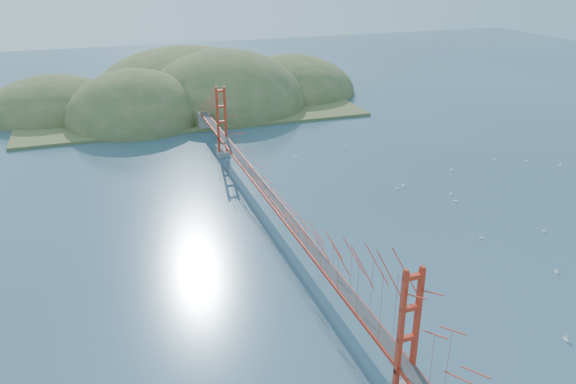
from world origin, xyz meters
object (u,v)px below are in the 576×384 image
object	(u,v)px
sailboat_0	(556,271)
sailboat_2	(481,237)
bridge	(278,178)
sailboat_1	(456,201)

from	to	relation	value
sailboat_0	sailboat_2	distance (m)	9.59
bridge	sailboat_2	size ratio (longest dim) A/B	157.12
bridge	sailboat_2	xyz separation A→B (m)	(22.43, -10.04, -6.87)
sailboat_0	sailboat_1	xyz separation A→B (m)	(0.77, 19.46, 0.00)
sailboat_2	sailboat_1	world-z (taller)	sailboat_1
sailboat_1	bridge	bearing A→B (deg)	-179.49
bridge	sailboat_0	distance (m)	32.39
sailboat_0	sailboat_1	distance (m)	19.48
bridge	sailboat_0	size ratio (longest dim) A/B	143.12
sailboat_2	sailboat_1	size ratio (longest dim) A/B	0.86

